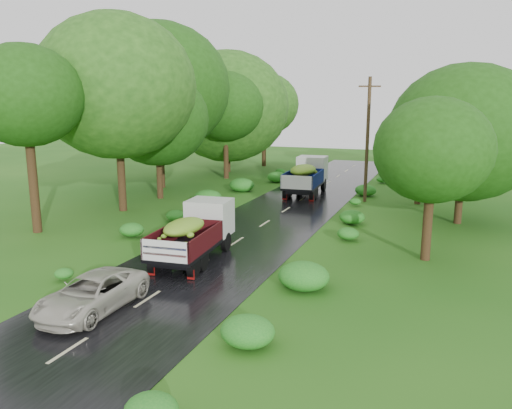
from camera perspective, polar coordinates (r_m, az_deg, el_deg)
The scene contains 10 objects.
ground at distance 18.42m, azimuth -12.29°, elevation -10.55°, with size 120.00×120.00×0.00m, color #184E10.
road at distance 22.48m, azimuth -5.24°, elevation -6.18°, with size 6.50×80.00×0.02m, color black.
road_lines at distance 23.33m, azimuth -4.15°, elevation -5.46°, with size 0.12×69.60×0.00m.
truck_near at distance 22.17m, azimuth -6.90°, elevation -2.89°, with size 2.50×5.80×2.37m.
truck_far at distance 37.80m, azimuth 5.86°, elevation 3.45°, with size 2.61×6.49×2.68m.
car at distance 17.72m, azimuth -18.23°, elevation -9.63°, with size 2.00×4.33×1.20m, color #B4B1A0.
utility_pole at distance 35.27m, azimuth 12.62°, elevation 7.35°, with size 1.42×0.66×8.53m.
trees_left at distance 41.59m, azimuth -7.81°, elevation 11.60°, with size 7.26×34.40×10.11m.
trees_right at distance 36.56m, azimuth 21.10°, elevation 8.41°, with size 5.98×30.16×8.16m.
shrubs at distance 30.43m, azimuth 2.29°, elevation -0.73°, with size 11.90×44.00×0.70m.
Camera 1 is at (9.62, -14.12, 6.89)m, focal length 35.00 mm.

